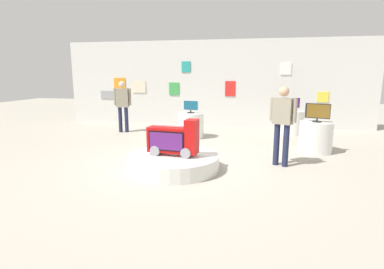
{
  "coord_description": "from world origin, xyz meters",
  "views": [
    {
      "loc": [
        1.51,
        -6.14,
        1.87
      ],
      "look_at": [
        0.27,
        -0.06,
        0.64
      ],
      "focal_mm": 28.64,
      "sensor_mm": 36.0,
      "label": 1
    }
  ],
  "objects_px": {
    "display_pedestal_left_rear": "(316,137)",
    "tv_on_left_rear": "(318,112)",
    "novelty_firetruck_tv": "(174,140)",
    "tv_on_right_rear": "(191,106)",
    "main_display_pedestal": "(173,162)",
    "shopper_browsing_near_truck": "(283,120)",
    "display_pedestal_right_rear": "(191,125)",
    "shopper_browsing_rear": "(123,103)",
    "tv_on_center_rear": "(293,104)",
    "display_pedestal_center_rear": "(291,122)"
  },
  "relations": [
    {
      "from": "novelty_firetruck_tv",
      "to": "tv_on_right_rear",
      "type": "xyz_separation_m",
      "value": [
        -0.3,
        3.1,
        0.34
      ]
    },
    {
      "from": "tv_on_left_rear",
      "to": "display_pedestal_right_rear",
      "type": "bearing_deg",
      "value": 161.89
    },
    {
      "from": "display_pedestal_center_rear",
      "to": "tv_on_right_rear",
      "type": "bearing_deg",
      "value": -158.59
    },
    {
      "from": "tv_on_center_rear",
      "to": "main_display_pedestal",
      "type": "bearing_deg",
      "value": -122.37
    },
    {
      "from": "tv_on_left_rear",
      "to": "tv_on_right_rear",
      "type": "xyz_separation_m",
      "value": [
        -3.31,
        1.08,
        -0.04
      ]
    },
    {
      "from": "display_pedestal_left_rear",
      "to": "tv_on_left_rear",
      "type": "xyz_separation_m",
      "value": [
        0.0,
        -0.0,
        0.61
      ]
    },
    {
      "from": "tv_on_right_rear",
      "to": "shopper_browsing_rear",
      "type": "bearing_deg",
      "value": 168.95
    },
    {
      "from": "novelty_firetruck_tv",
      "to": "display_pedestal_right_rear",
      "type": "xyz_separation_m",
      "value": [
        -0.31,
        3.11,
        -0.22
      ]
    },
    {
      "from": "display_pedestal_left_rear",
      "to": "shopper_browsing_rear",
      "type": "bearing_deg",
      "value": 164.82
    },
    {
      "from": "main_display_pedestal",
      "to": "novelty_firetruck_tv",
      "type": "height_order",
      "value": "novelty_firetruck_tv"
    },
    {
      "from": "novelty_firetruck_tv",
      "to": "tv_on_left_rear",
      "type": "bearing_deg",
      "value": 34.02
    },
    {
      "from": "main_display_pedestal",
      "to": "tv_on_center_rear",
      "type": "height_order",
      "value": "tv_on_center_rear"
    },
    {
      "from": "display_pedestal_right_rear",
      "to": "shopper_browsing_near_truck",
      "type": "xyz_separation_m",
      "value": [
        2.4,
        -2.39,
        0.58
      ]
    },
    {
      "from": "main_display_pedestal",
      "to": "display_pedestal_center_rear",
      "type": "distance_m",
      "value": 5.06
    },
    {
      "from": "main_display_pedestal",
      "to": "shopper_browsing_rear",
      "type": "xyz_separation_m",
      "value": [
        -2.62,
        3.55,
        0.81
      ]
    },
    {
      "from": "display_pedestal_right_rear",
      "to": "display_pedestal_center_rear",
      "type": "bearing_deg",
      "value": 21.34
    },
    {
      "from": "display_pedestal_left_rear",
      "to": "tv_on_right_rear",
      "type": "distance_m",
      "value": 3.52
    },
    {
      "from": "tv_on_left_rear",
      "to": "display_pedestal_right_rear",
      "type": "xyz_separation_m",
      "value": [
        -3.31,
        1.08,
        -0.61
      ]
    },
    {
      "from": "tv_on_left_rear",
      "to": "shopper_browsing_near_truck",
      "type": "bearing_deg",
      "value": -124.8
    },
    {
      "from": "tv_on_center_rear",
      "to": "shopper_browsing_near_truck",
      "type": "height_order",
      "value": "shopper_browsing_near_truck"
    },
    {
      "from": "display_pedestal_left_rear",
      "to": "shopper_browsing_near_truck",
      "type": "height_order",
      "value": "shopper_browsing_near_truck"
    },
    {
      "from": "display_pedestal_right_rear",
      "to": "shopper_browsing_near_truck",
      "type": "height_order",
      "value": "shopper_browsing_near_truck"
    },
    {
      "from": "main_display_pedestal",
      "to": "shopper_browsing_near_truck",
      "type": "xyz_separation_m",
      "value": [
        2.11,
        0.7,
        0.81
      ]
    },
    {
      "from": "display_pedestal_left_rear",
      "to": "tv_on_left_rear",
      "type": "height_order",
      "value": "tv_on_left_rear"
    },
    {
      "from": "tv_on_right_rear",
      "to": "main_display_pedestal",
      "type": "bearing_deg",
      "value": -84.71
    },
    {
      "from": "main_display_pedestal",
      "to": "display_pedestal_right_rear",
      "type": "relative_size",
      "value": 2.4
    },
    {
      "from": "display_pedestal_center_rear",
      "to": "shopper_browsing_rear",
      "type": "xyz_separation_m",
      "value": [
        -5.32,
        -0.72,
        0.59
      ]
    },
    {
      "from": "tv_on_left_rear",
      "to": "shopper_browsing_near_truck",
      "type": "height_order",
      "value": "shopper_browsing_near_truck"
    },
    {
      "from": "novelty_firetruck_tv",
      "to": "main_display_pedestal",
      "type": "bearing_deg",
      "value": 154.09
    },
    {
      "from": "tv_on_right_rear",
      "to": "shopper_browsing_near_truck",
      "type": "relative_size",
      "value": 0.29
    },
    {
      "from": "shopper_browsing_rear",
      "to": "tv_on_right_rear",
      "type": "bearing_deg",
      "value": -11.05
    },
    {
      "from": "novelty_firetruck_tv",
      "to": "tv_on_right_rear",
      "type": "relative_size",
      "value": 2.16
    },
    {
      "from": "display_pedestal_center_rear",
      "to": "tv_on_center_rear",
      "type": "distance_m",
      "value": 0.58
    },
    {
      "from": "display_pedestal_left_rear",
      "to": "main_display_pedestal",
      "type": "bearing_deg",
      "value": -146.2
    },
    {
      "from": "main_display_pedestal",
      "to": "tv_on_left_rear",
      "type": "distance_m",
      "value": 3.73
    },
    {
      "from": "tv_on_left_rear",
      "to": "display_pedestal_center_rear",
      "type": "xyz_separation_m",
      "value": [
        -0.32,
        2.25,
        -0.61
      ]
    },
    {
      "from": "display_pedestal_center_rear",
      "to": "tv_on_right_rear",
      "type": "xyz_separation_m",
      "value": [
        -2.99,
        -1.17,
        0.57
      ]
    },
    {
      "from": "shopper_browsing_near_truck",
      "to": "shopper_browsing_rear",
      "type": "distance_m",
      "value": 5.52
    },
    {
      "from": "main_display_pedestal",
      "to": "display_pedestal_left_rear",
      "type": "bearing_deg",
      "value": 33.8
    },
    {
      "from": "novelty_firetruck_tv",
      "to": "tv_on_right_rear",
      "type": "bearing_deg",
      "value": 95.61
    },
    {
      "from": "main_display_pedestal",
      "to": "tv_on_center_rear",
      "type": "xyz_separation_m",
      "value": [
        2.7,
        4.26,
        0.81
      ]
    },
    {
      "from": "display_pedestal_left_rear",
      "to": "shopper_browsing_near_truck",
      "type": "distance_m",
      "value": 1.7
    },
    {
      "from": "tv_on_right_rear",
      "to": "shopper_browsing_rear",
      "type": "relative_size",
      "value": 0.29
    },
    {
      "from": "tv_on_right_rear",
      "to": "novelty_firetruck_tv",
      "type": "bearing_deg",
      "value": -84.39
    },
    {
      "from": "display_pedestal_left_rear",
      "to": "tv_on_right_rear",
      "type": "xyz_separation_m",
      "value": [
        -3.31,
        1.07,
        0.57
      ]
    },
    {
      "from": "tv_on_center_rear",
      "to": "tv_on_right_rear",
      "type": "xyz_separation_m",
      "value": [
        -2.99,
        -1.17,
        -0.02
      ]
    },
    {
      "from": "novelty_firetruck_tv",
      "to": "shopper_browsing_rear",
      "type": "distance_m",
      "value": 4.44
    },
    {
      "from": "tv_on_right_rear",
      "to": "tv_on_center_rear",
      "type": "bearing_deg",
      "value": 21.35
    },
    {
      "from": "tv_on_right_rear",
      "to": "display_pedestal_center_rear",
      "type": "bearing_deg",
      "value": 21.41
    },
    {
      "from": "novelty_firetruck_tv",
      "to": "tv_on_right_rear",
      "type": "height_order",
      "value": "tv_on_right_rear"
    }
  ]
}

